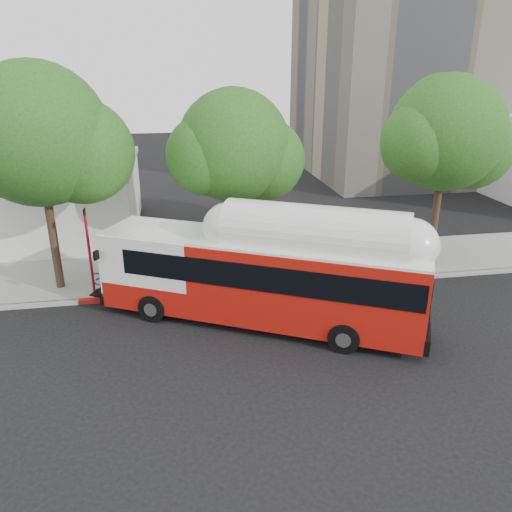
% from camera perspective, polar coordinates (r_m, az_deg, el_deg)
% --- Properties ---
extents(ground, '(120.00, 120.00, 0.00)m').
position_cam_1_polar(ground, '(19.10, 3.11, -8.75)').
color(ground, black).
rests_on(ground, ground).
extents(sidewalk, '(60.00, 5.00, 0.15)m').
position_cam_1_polar(sidewalk, '(24.80, -0.20, -1.21)').
color(sidewalk, gray).
rests_on(sidewalk, ground).
extents(curb_strip, '(60.00, 0.30, 0.15)m').
position_cam_1_polar(curb_strip, '(22.45, 0.91, -3.70)').
color(curb_strip, gray).
rests_on(curb_strip, ground).
extents(red_curb_segment, '(10.00, 0.32, 0.16)m').
position_cam_1_polar(red_curb_segment, '(22.14, -6.76, -4.22)').
color(red_curb_segment, maroon).
rests_on(red_curb_segment, ground).
extents(street_tree_left, '(6.67, 5.80, 9.74)m').
position_cam_1_polar(street_tree_left, '(22.37, -22.39, 12.15)').
color(street_tree_left, '#2D2116').
rests_on(street_tree_left, ground).
extents(street_tree_mid, '(5.75, 5.00, 8.62)m').
position_cam_1_polar(street_tree_mid, '(22.70, -1.54, 12.01)').
color(street_tree_mid, '#2D2116').
rests_on(street_tree_mid, ground).
extents(street_tree_right, '(6.21, 5.40, 9.18)m').
position_cam_1_polar(street_tree_right, '(25.87, 21.66, 12.48)').
color(street_tree_right, '#2D2116').
rests_on(street_tree_right, ground).
extents(transit_bus, '(12.82, 8.14, 3.92)m').
position_cam_1_polar(transit_bus, '(19.03, 0.67, -2.65)').
color(transit_bus, '#B0150C').
rests_on(transit_bus, ground).
extents(signal_pole, '(0.12, 0.38, 4.06)m').
position_cam_1_polar(signal_pole, '(21.84, -18.46, 0.13)').
color(signal_pole, '#A8121E').
rests_on(signal_pole, ground).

